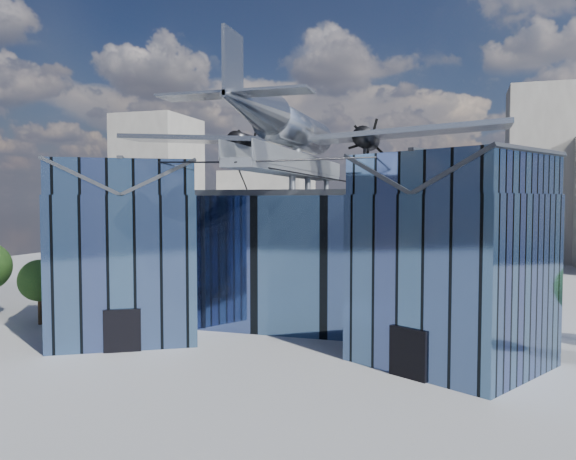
% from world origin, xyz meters
% --- Properties ---
extents(ground_plane, '(120.00, 120.00, 0.00)m').
position_xyz_m(ground_plane, '(0.00, 0.00, 0.00)').
color(ground_plane, gray).
extents(museum, '(32.88, 24.50, 17.60)m').
position_xyz_m(museum, '(0.00, 5.82, 5.54)').
color(museum, '#435D8A').
rests_on(museum, ground).
extents(bg_towers, '(77.00, 24.50, 26.00)m').
position_xyz_m(bg_towers, '(1.45, 50.49, 10.01)').
color(bg_towers, gray).
rests_on(bg_towers, ground).
extents(tree_plaza_w, '(3.73, 3.73, 4.82)m').
position_xyz_m(tree_plaza_w, '(-18.65, 0.29, 3.26)').
color(tree_plaza_w, '#2F2112').
rests_on(tree_plaza_w, ground).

